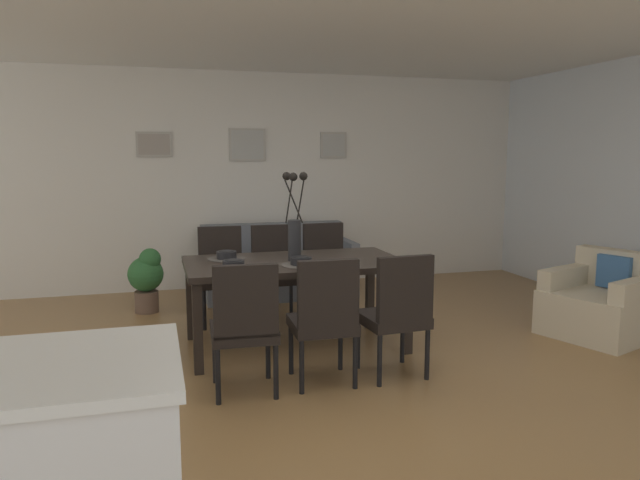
{
  "coord_description": "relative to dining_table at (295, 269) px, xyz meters",
  "views": [
    {
      "loc": [
        -1.11,
        -3.98,
        1.62
      ],
      "look_at": [
        0.31,
        1.04,
        0.86
      ],
      "focal_mm": 33.11,
      "sensor_mm": 36.0,
      "label": 1
    }
  ],
  "objects": [
    {
      "name": "armchair",
      "position": [
        2.73,
        -0.46,
        -0.38
      ],
      "size": [
        1.02,
        1.02,
        0.75
      ],
      "color": "beige",
      "rests_on": "ground"
    },
    {
      "name": "dining_chair_mid_left",
      "position": [
        0.54,
        -0.9,
        -0.16
      ],
      "size": [
        0.47,
        0.47,
        0.92
      ],
      "color": "black",
      "rests_on": "ground"
    },
    {
      "name": "framed_picture_left",
      "position": [
        -1.09,
        2.43,
        1.07
      ],
      "size": [
        0.4,
        0.03,
        0.29
      ],
      "color": "#B2ADA3"
    },
    {
      "name": "dining_table",
      "position": [
        0.0,
        0.0,
        0.0
      ],
      "size": [
        1.8,
        0.99,
        0.74
      ],
      "color": "black",
      "rests_on": "ground"
    },
    {
      "name": "dining_chair_far_right",
      "position": [
        0.01,
        0.92,
        -0.16
      ],
      "size": [
        0.44,
        0.44,
        0.92
      ],
      "color": "black",
      "rests_on": "ground"
    },
    {
      "name": "placemat_near_right",
      "position": [
        -0.54,
        0.22,
        0.08
      ],
      "size": [
        0.32,
        0.32,
        0.01
      ],
      "primitive_type": "cylinder",
      "color": "#4C4742",
      "rests_on": "dining_table"
    },
    {
      "name": "dining_chair_mid_right",
      "position": [
        0.55,
        0.92,
        -0.16
      ],
      "size": [
        0.46,
        0.46,
        0.92
      ],
      "color": "black",
      "rests_on": "ground"
    },
    {
      "name": "framed_picture_center",
      "position": [
        0.0,
        2.43,
        1.07
      ],
      "size": [
        0.44,
        0.03,
        0.39
      ],
      "color": "#B2ADA3"
    },
    {
      "name": "ceiling_panel",
      "position": [
        -0.01,
        -0.35,
        1.97
      ],
      "size": [
        9.0,
        7.2,
        0.08
      ],
      "primitive_type": "cube",
      "color": "white"
    },
    {
      "name": "centerpiece_vase",
      "position": [
        0.0,
        0.0,
        0.36
      ],
      "size": [
        0.21,
        0.23,
        0.73
      ],
      "color": "#232326",
      "rests_on": "dining_table"
    },
    {
      "name": "dining_chair_near_right",
      "position": [
        -0.51,
        0.93,
        -0.16
      ],
      "size": [
        0.45,
        0.45,
        0.92
      ],
      "color": "black",
      "rests_on": "ground"
    },
    {
      "name": "placemat_far_left",
      "position": [
        0.0,
        -0.22,
        0.08
      ],
      "size": [
        0.32,
        0.32,
        0.01
      ],
      "primitive_type": "cylinder",
      "color": "#4C4742",
      "rests_on": "dining_table"
    },
    {
      "name": "bowl_near_left",
      "position": [
        -0.54,
        -0.22,
        0.11
      ],
      "size": [
        0.17,
        0.17,
        0.07
      ],
      "color": "black",
      "rests_on": "dining_table"
    },
    {
      "name": "sofa",
      "position": [
        0.25,
        1.92,
        -0.39
      ],
      "size": [
        1.71,
        0.84,
        0.8
      ],
      "color": "slate",
      "rests_on": "ground"
    },
    {
      "name": "bowl_near_right",
      "position": [
        -0.54,
        0.22,
        0.11
      ],
      "size": [
        0.17,
        0.17,
        0.07
      ],
      "color": "black",
      "rests_on": "dining_table"
    },
    {
      "name": "ground_plane",
      "position": [
        -0.01,
        -0.75,
        -0.67
      ],
      "size": [
        9.0,
        9.0,
        0.0
      ],
      "primitive_type": "plane",
      "color": "olive"
    },
    {
      "name": "placemat_near_left",
      "position": [
        -0.54,
        -0.22,
        0.08
      ],
      "size": [
        0.32,
        0.32,
        0.01
      ],
      "primitive_type": "cylinder",
      "color": "#4C4742",
      "rests_on": "dining_table"
    },
    {
      "name": "potted_plant",
      "position": [
        -1.22,
        1.48,
        -0.29
      ],
      "size": [
        0.36,
        0.36,
        0.67
      ],
      "color": "brown",
      "rests_on": "ground"
    },
    {
      "name": "back_wall_panel",
      "position": [
        -0.01,
        2.5,
        0.63
      ],
      "size": [
        9.0,
        0.1,
        2.6
      ],
      "primitive_type": "cube",
      "color": "white",
      "rests_on": "ground"
    },
    {
      "name": "dining_chair_near_left",
      "position": [
        -0.56,
        -0.92,
        -0.16
      ],
      "size": [
        0.46,
        0.46,
        0.92
      ],
      "color": "black",
      "rests_on": "ground"
    },
    {
      "name": "bowl_far_left",
      "position": [
        0.0,
        -0.22,
        0.11
      ],
      "size": [
        0.17,
        0.17,
        0.07
      ],
      "color": "black",
      "rests_on": "dining_table"
    },
    {
      "name": "framed_picture_right",
      "position": [
        1.09,
        2.43,
        1.07
      ],
      "size": [
        0.34,
        0.03,
        0.32
      ],
      "color": "#B2ADA3"
    },
    {
      "name": "dining_chair_far_left",
      "position": [
        0.0,
        -0.9,
        -0.16
      ],
      "size": [
        0.46,
        0.46,
        0.92
      ],
      "color": "black",
      "rests_on": "ground"
    }
  ]
}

